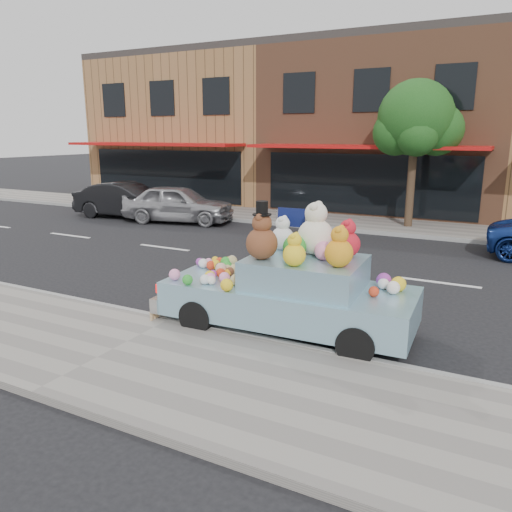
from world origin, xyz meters
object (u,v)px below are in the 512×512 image
Objects in this scene: street_tree at (416,124)px; car_silver at (178,204)px; art_car at (290,287)px; car_dark at (127,200)px.

street_tree is 9.20m from car_silver.
art_car is (0.02, -10.83, -2.89)m from street_tree.
art_car is at bearing -89.91° from street_tree.
art_car is (10.84, -8.09, 0.09)m from car_dark.
art_car reaches higher than car_silver.
street_tree reaches higher than art_car.
car_dark is 13.53m from art_car.
car_silver is at bearing -95.52° from car_dark.
street_tree is 11.21m from art_car.
street_tree is 11.56m from car_dark.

